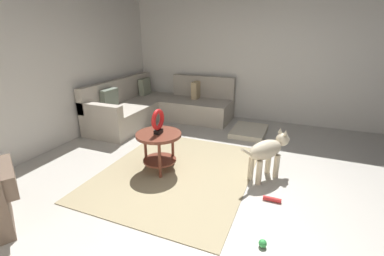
{
  "coord_description": "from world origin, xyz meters",
  "views": [
    {
      "loc": [
        -2.7,
        -0.7,
        1.79
      ],
      "look_at": [
        0.45,
        0.6,
        0.55
      ],
      "focal_mm": 24.83,
      "sensor_mm": 36.0,
      "label": 1
    }
  ],
  "objects_px": {
    "side_table": "(159,142)",
    "dog_toy_rope": "(272,199)",
    "dog_bed_mat": "(249,131)",
    "dog_toy_ball": "(263,243)",
    "torus_sculpture": "(158,121)",
    "sectional_couch": "(158,107)",
    "dog": "(268,151)"
  },
  "relations": [
    {
      "from": "side_table",
      "to": "dog_toy_rope",
      "type": "bearing_deg",
      "value": -95.96
    },
    {
      "from": "dog_bed_mat",
      "to": "dog_toy_rope",
      "type": "relative_size",
      "value": 4.01
    },
    {
      "from": "dog_toy_ball",
      "to": "dog_toy_rope",
      "type": "relative_size",
      "value": 0.37
    },
    {
      "from": "side_table",
      "to": "torus_sculpture",
      "type": "bearing_deg",
      "value": -104.04
    },
    {
      "from": "sectional_couch",
      "to": "side_table",
      "type": "xyz_separation_m",
      "value": [
        -1.87,
        -1.07,
        0.12
      ]
    },
    {
      "from": "sectional_couch",
      "to": "torus_sculpture",
      "type": "bearing_deg",
      "value": -150.08
    },
    {
      "from": "dog_bed_mat",
      "to": "dog_toy_rope",
      "type": "distance_m",
      "value": 2.11
    },
    {
      "from": "sectional_couch",
      "to": "side_table",
      "type": "relative_size",
      "value": 3.75
    },
    {
      "from": "dog_bed_mat",
      "to": "dog_toy_ball",
      "type": "distance_m",
      "value": 2.81
    },
    {
      "from": "sectional_couch",
      "to": "dog_bed_mat",
      "type": "bearing_deg",
      "value": -90.36
    },
    {
      "from": "sectional_couch",
      "to": "dog_bed_mat",
      "type": "distance_m",
      "value": 1.95
    },
    {
      "from": "sectional_couch",
      "to": "dog_toy_ball",
      "type": "bearing_deg",
      "value": -136.75
    },
    {
      "from": "dog",
      "to": "dog_toy_ball",
      "type": "xyz_separation_m",
      "value": [
        -1.23,
        -0.15,
        -0.34
      ]
    },
    {
      "from": "dog_toy_rope",
      "to": "side_table",
      "type": "bearing_deg",
      "value": 84.04
    },
    {
      "from": "torus_sculpture",
      "to": "dog_bed_mat",
      "type": "bearing_deg",
      "value": -24.88
    },
    {
      "from": "sectional_couch",
      "to": "dog_toy_rope",
      "type": "height_order",
      "value": "sectional_couch"
    },
    {
      "from": "dog_bed_mat",
      "to": "dog_toy_rope",
      "type": "height_order",
      "value": "dog_bed_mat"
    },
    {
      "from": "dog_toy_rope",
      "to": "dog_toy_ball",
      "type": "bearing_deg",
      "value": -179.89
    },
    {
      "from": "dog_bed_mat",
      "to": "dog_toy_rope",
      "type": "bearing_deg",
      "value": -162.12
    },
    {
      "from": "dog_toy_rope",
      "to": "dog_bed_mat",
      "type": "bearing_deg",
      "value": 17.88
    },
    {
      "from": "torus_sculpture",
      "to": "dog_bed_mat",
      "type": "height_order",
      "value": "torus_sculpture"
    },
    {
      "from": "sectional_couch",
      "to": "dog",
      "type": "height_order",
      "value": "sectional_couch"
    },
    {
      "from": "dog_bed_mat",
      "to": "sectional_couch",
      "type": "bearing_deg",
      "value": 89.64
    },
    {
      "from": "dog_bed_mat",
      "to": "side_table",
      "type": "bearing_deg",
      "value": 155.12
    },
    {
      "from": "torus_sculpture",
      "to": "dog",
      "type": "height_order",
      "value": "torus_sculpture"
    },
    {
      "from": "dog",
      "to": "dog_toy_rope",
      "type": "height_order",
      "value": "dog"
    },
    {
      "from": "dog_toy_rope",
      "to": "sectional_couch",
      "type": "bearing_deg",
      "value": 51.92
    },
    {
      "from": "dog_toy_rope",
      "to": "dog",
      "type": "bearing_deg",
      "value": 16.04
    },
    {
      "from": "sectional_couch",
      "to": "torus_sculpture",
      "type": "xyz_separation_m",
      "value": [
        -1.87,
        -1.07,
        0.42
      ]
    },
    {
      "from": "torus_sculpture",
      "to": "dog_toy_ball",
      "type": "height_order",
      "value": "torus_sculpture"
    },
    {
      "from": "torus_sculpture",
      "to": "dog_toy_ball",
      "type": "distance_m",
      "value": 1.88
    },
    {
      "from": "torus_sculpture",
      "to": "dog_toy_ball",
      "type": "bearing_deg",
      "value": -120.26
    }
  ]
}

